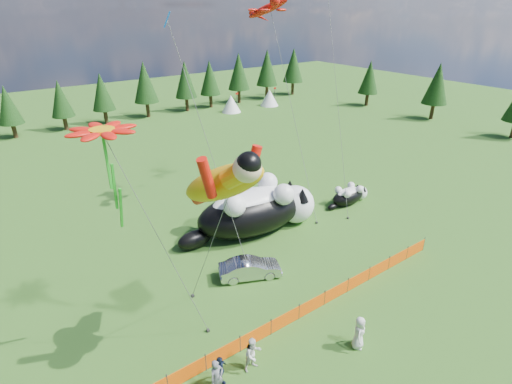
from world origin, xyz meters
The scene contains 15 objects.
ground centered at (0.00, 0.00, 0.00)m, with size 160.00×160.00×0.00m, color #0F380A.
safety_fence centered at (0.00, -3.00, 0.50)m, with size 22.06×0.06×1.10m.
tree_line centered at (0.00, 45.00, 4.00)m, with size 90.00×4.00×8.00m, color black, non-canonical shape.
festival_tents centered at (11.00, 40.00, 1.40)m, with size 50.00×3.20×2.80m, color white, non-canonical shape.
cat_large centered at (2.82, 6.32, 1.98)m, with size 11.53×5.25×4.17m.
cat_small centered at (12.42, 5.39, 0.81)m, with size 4.73×1.71×1.71m.
car centered at (-0.99, 1.81, 0.67)m, with size 1.41×4.04×1.33m, color silver.
spectator_a centered at (-7.18, -4.39, 0.96)m, with size 0.70×0.46×1.93m, color slate.
spectator_b centered at (-5.06, -4.23, 0.94)m, with size 0.92×0.54×1.88m, color silver.
spectator_c centered at (-6.87, -4.12, 0.87)m, with size 1.02×0.52×1.74m, color #131E36.
spectator_e centered at (0.15, -6.31, 0.95)m, with size 0.93×0.60×1.90m, color silver.
superhero_kite centered at (-4.92, -1.82, 9.09)m, with size 6.26×7.32×11.66m.
gecko_kite centered at (7.45, 11.29, 15.93)m, with size 4.33×9.92×17.57m.
flower_kite centered at (-9.09, 0.53, 11.46)m, with size 5.38×3.70×12.06m.
diamond_kite_a centered at (-4.01, 4.23, 14.90)m, with size 3.41×3.58×16.48m.
Camera 1 is at (-13.19, -15.73, 16.23)m, focal length 28.00 mm.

